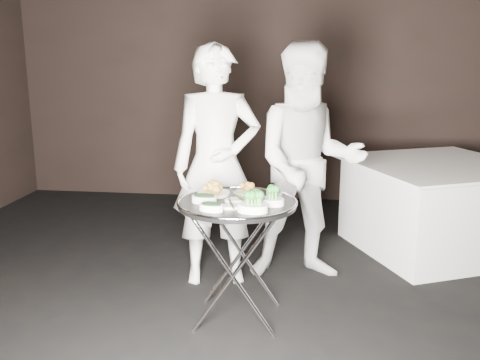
# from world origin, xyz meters

# --- Properties ---
(floor) EXTENTS (6.00, 7.00, 0.05)m
(floor) POSITION_xyz_m (0.00, 0.00, -0.03)
(floor) COLOR black
(floor) RESTS_ON ground
(wall_back) EXTENTS (6.00, 0.05, 3.00)m
(wall_back) POSITION_xyz_m (0.00, 3.52, 1.50)
(wall_back) COLOR black
(wall_back) RESTS_ON floor
(tray_stand) EXTENTS (0.56, 0.47, 0.82)m
(tray_stand) POSITION_xyz_m (0.17, 0.25, 0.46)
(tray_stand) COLOR silver
(tray_stand) RESTS_ON floor
(serving_tray) EXTENTS (0.79, 0.79, 0.04)m
(serving_tray) POSITION_xyz_m (0.17, 0.25, 0.83)
(serving_tray) COLOR black
(serving_tray) RESTS_ON tray_stand
(potato_plate_a) EXTENTS (0.23, 0.23, 0.08)m
(potato_plate_a) POSITION_xyz_m (-0.02, 0.39, 0.88)
(potato_plate_a) COLOR beige
(potato_plate_a) RESTS_ON serving_tray
(potato_plate_b) EXTENTS (0.18, 0.18, 0.07)m
(potato_plate_b) POSITION_xyz_m (0.21, 0.47, 0.87)
(potato_plate_b) COLOR beige
(potato_plate_b) RESTS_ON serving_tray
(greens_bowl) EXTENTS (0.11, 0.11, 0.06)m
(greens_bowl) POSITION_xyz_m (0.40, 0.38, 0.87)
(greens_bowl) COLOR silver
(greens_bowl) RESTS_ON serving_tray
(asparagus_plate_a) EXTENTS (0.22, 0.18, 0.04)m
(asparagus_plate_a) POSITION_xyz_m (0.18, 0.25, 0.86)
(asparagus_plate_a) COLOR silver
(asparagus_plate_a) RESTS_ON serving_tray
(asparagus_plate_b) EXTENTS (0.19, 0.14, 0.04)m
(asparagus_plate_b) POSITION_xyz_m (0.15, 0.09, 0.86)
(asparagus_plate_b) COLOR silver
(asparagus_plate_b) RESTS_ON serving_tray
(spinach_bowl_a) EXTENTS (0.19, 0.15, 0.07)m
(spinach_bowl_a) POSITION_xyz_m (-0.04, 0.19, 0.87)
(spinach_bowl_a) COLOR silver
(spinach_bowl_a) RESTS_ON serving_tray
(spinach_bowl_b) EXTENTS (0.18, 0.14, 0.06)m
(spinach_bowl_b) POSITION_xyz_m (0.04, 0.01, 0.87)
(spinach_bowl_b) COLOR silver
(spinach_bowl_b) RESTS_ON serving_tray
(broccoli_bowl_a) EXTENTS (0.20, 0.16, 0.07)m
(broccoli_bowl_a) POSITION_xyz_m (0.39, 0.19, 0.87)
(broccoli_bowl_a) COLOR silver
(broccoli_bowl_a) RESTS_ON serving_tray
(broccoli_bowl_b) EXTENTS (0.21, 0.17, 0.08)m
(broccoli_bowl_b) POSITION_xyz_m (0.29, 0.02, 0.88)
(broccoli_bowl_b) COLOR silver
(broccoli_bowl_b) RESTS_ON serving_tray
(serving_utensils) EXTENTS (0.56, 0.42, 0.01)m
(serving_utensils) POSITION_xyz_m (0.18, 0.31, 0.88)
(serving_utensils) COLOR silver
(serving_utensils) RESTS_ON serving_tray
(waiter_left) EXTENTS (0.77, 0.59, 1.88)m
(waiter_left) POSITION_xyz_m (-0.08, 0.90, 0.94)
(waiter_left) COLOR silver
(waiter_left) RESTS_ON floor
(waiter_right) EXTENTS (1.02, 0.85, 1.89)m
(waiter_right) POSITION_xyz_m (0.63, 1.06, 0.94)
(waiter_right) COLOR silver
(waiter_right) RESTS_ON floor
(dining_table) EXTENTS (1.45, 1.45, 0.83)m
(dining_table) POSITION_xyz_m (1.80, 1.82, 0.42)
(dining_table) COLOR white
(dining_table) RESTS_ON floor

